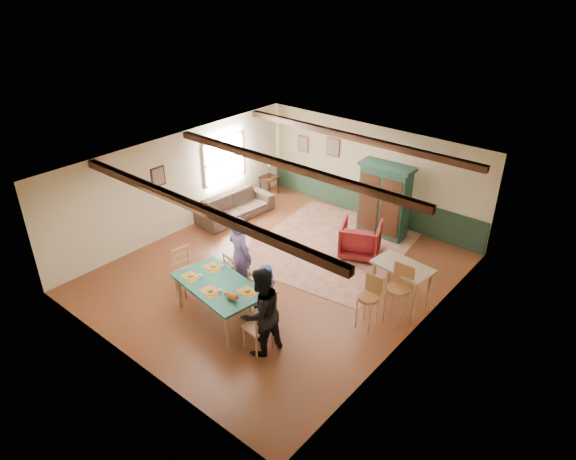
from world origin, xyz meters
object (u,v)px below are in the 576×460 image
Objects in this scene: dining_chair_end_left at (187,271)px; end_table at (269,185)px; person_man at (240,256)px; bar_stool_right at (397,296)px; armoire at (384,201)px; dining_chair_end_right at (258,326)px; dining_table at (220,301)px; cat at (231,295)px; table_lamp at (269,169)px; sofa at (235,206)px; counter_table at (400,286)px; person_child at (266,288)px; armchair at (360,239)px; person_woman at (261,312)px; bar_stool_left at (368,304)px; dining_chair_far_left at (238,274)px; dining_chair_far_right at (263,291)px.

dining_chair_end_left is 5.57m from end_table.
bar_stool_right is (3.17, 1.27, -0.30)m from person_man.
dining_chair_end_left is 5.49m from armoire.
dining_chair_end_right is 7.21m from end_table.
person_man reaches higher than dining_table.
table_lamp reaches higher than cat.
person_man is (-1.55, 1.12, 0.42)m from dining_chair_end_right.
dining_chair_end_left is 1.91m from cat.
sofa is 1.80× the size of bar_stool_right.
counter_table is (2.65, 2.76, 0.09)m from dining_table.
person_child is 0.55× the size of armoire.
armchair reaches higher than dining_table.
sofa is (-4.43, 3.71, -0.57)m from person_woman.
armoire reaches higher than bar_stool_left.
person_woman is at bearing -49.38° from end_table.
person_child is 4.54m from sofa.
counter_table is at bearing -93.45° from sofa.
dining_chair_far_left and dining_chair_end_left have the same top height.
dining_chair_far_right reaches higher than sofa.
person_woman is 7.31m from end_table.
counter_table is at bearing -54.56° from armoire.
bar_stool_left is at bearing 157.08° from person_woman.
cat is 6.83m from end_table.
person_woman is at bearing -124.02° from bar_stool_right.
sofa is 5.88m from bar_stool_left.
armchair is at bearing 126.47° from bar_stool_left.
armoire is (0.15, 4.59, 0.49)m from dining_chair_far_right.
armoire is at bearing -165.79° from dining_chair_end_right.
dining_chair_far_right reaches higher than armchair.
dining_chair_far_left is 0.58× the size of person_woman.
person_man is 5.41m from end_table.
end_table is at bearing 122.46° from dining_table.
person_child reaches higher than end_table.
person_woman is 0.78m from cat.
bar_stool_left reaches higher than dining_chair_end_left.
cat is 0.73× the size of table_lamp.
bar_stool_left is (2.51, 1.68, 0.16)m from dining_table.
dining_chair_end_left is at bearing 43.83° from dining_chair_far_left.
dining_chair_end_right is 5.54m from armoire.
dining_chair_end_left is at bearing -157.50° from bar_stool_left.
bar_stool_right reaches higher than dining_table.
table_lamp is (0.00, 0.00, 0.57)m from end_table.
armchair is (0.30, 3.28, -0.07)m from dining_chair_far_right.
counter_table is at bearing 46.12° from dining_table.
dining_chair_far_right is 0.81× the size of bar_stool_right.
counter_table is 1.09m from bar_stool_left.
person_child is at bearing -48.86° from end_table.
dining_chair_end_right is at bearing 155.08° from dining_chair_far_left.
person_child is at bearing -62.70° from dining_chair_end_left.
dining_chair_end_right reaches higher than armchair.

